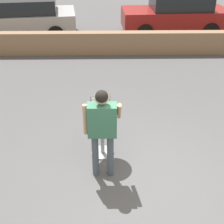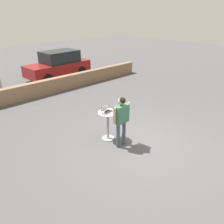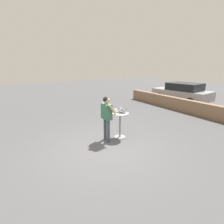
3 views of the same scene
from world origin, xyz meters
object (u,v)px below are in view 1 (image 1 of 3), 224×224
Objects in this scene: parked_car_further_down at (176,13)px; standing_person at (102,124)px; cafe_table at (102,126)px; laptop at (101,105)px; coffee_mug at (88,108)px; parked_car_near_street at (24,17)px.

standing_person is at bearing -108.75° from parked_car_further_down.
cafe_table is 2.43× the size of laptop.
parked_car_further_down reaches higher than laptop.
standing_person is (0.25, -0.54, 0.02)m from coffee_mug.
laptop is 0.24× the size of standing_person.
laptop is 7.84m from parked_car_near_street.
parked_car_further_down is (5.77, 0.23, 0.08)m from parked_car_near_street.
laptop is 0.10× the size of parked_car_further_down.
parked_car_further_down is at bearing 68.33° from coffee_mug.
cafe_table is 0.47m from coffee_mug.
coffee_mug is 0.03× the size of parked_car_near_street.
coffee_mug is 7.84m from parked_car_near_street.
standing_person reaches higher than laptop.
coffee_mug is at bearing -158.96° from laptop.
coffee_mug is 0.03× the size of parked_car_further_down.
laptop is 7.96m from parked_car_further_down.
parked_car_near_street is (-3.01, 7.29, 0.13)m from cafe_table.
parked_car_further_down is at bearing 69.84° from cafe_table.
parked_car_near_street is (-3.00, 7.24, -0.27)m from laptop.
cafe_table is at bearing -80.44° from laptop.
parked_car_near_street is at bearing 110.70° from coffee_mug.
parked_car_further_down is (2.77, 7.46, -0.18)m from laptop.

